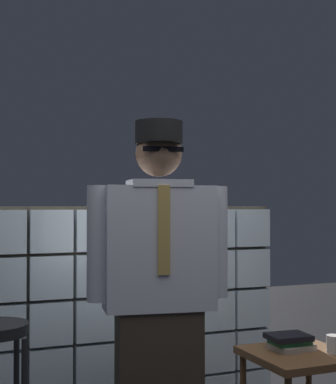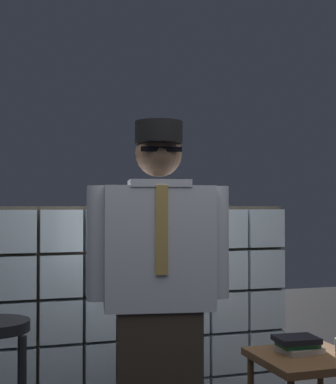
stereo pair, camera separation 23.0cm
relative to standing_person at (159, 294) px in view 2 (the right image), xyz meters
name	(u,v)px [view 2 (the right image)]	position (x,y,z in m)	size (l,w,h in m)	color
glass_block_wall	(148,316)	(0.15, 0.76, -0.25)	(1.88, 0.10, 1.35)	silver
standing_person	(159,294)	(0.00, 0.00, 0.00)	(0.70, 0.34, 1.74)	#382D23
side_table	(307,369)	(0.83, 0.03, -0.44)	(0.52, 0.52, 0.54)	brown
book_stack	(298,344)	(0.81, 0.10, -0.32)	(0.25, 0.20, 0.09)	gray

